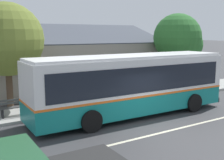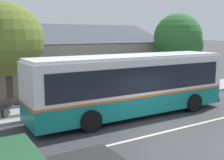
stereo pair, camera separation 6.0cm
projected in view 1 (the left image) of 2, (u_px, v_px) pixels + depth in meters
name	position (u px, v px, depth m)	size (l,w,h in m)	color
ground_plane	(165.00, 132.00, 12.29)	(300.00, 300.00, 0.00)	#38383A
sidewalk_far	(98.00, 102.00, 17.30)	(60.00, 3.00, 0.15)	#9E9E99
lane_divider_stripe	(165.00, 132.00, 12.29)	(60.00, 0.16, 0.01)	beige
community_building	(24.00, 65.00, 21.89)	(21.14, 9.64, 6.08)	gray
transit_bus	(131.00, 83.00, 14.59)	(10.96, 2.88, 3.17)	#147F7A
bench_by_building	(18.00, 107.00, 14.16)	(1.85, 0.51, 0.94)	#4C4C4C
street_tree_primary	(179.00, 39.00, 21.58)	(3.68, 3.68, 5.81)	#4C3828
street_tree_secondary	(7.00, 40.00, 15.01)	(3.96, 3.96, 5.94)	#4C3828
bus_stop_sign	(181.00, 72.00, 19.35)	(0.36, 0.07, 2.40)	gray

